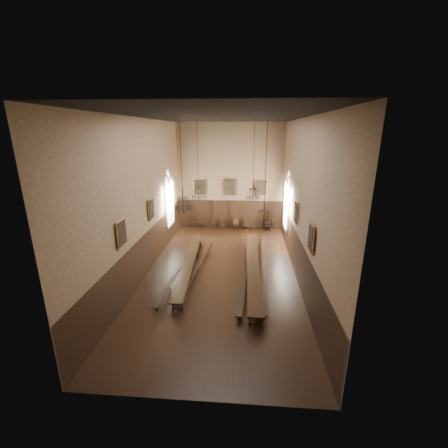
# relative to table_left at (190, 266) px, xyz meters

# --- Properties ---
(floor) EXTENTS (9.00, 18.00, 0.02)m
(floor) POSITION_rel_table_left_xyz_m (1.94, -0.14, -0.38)
(floor) COLOR black
(floor) RESTS_ON ground
(ceiling) EXTENTS (9.00, 18.00, 0.02)m
(ceiling) POSITION_rel_table_left_xyz_m (1.94, -0.14, 8.64)
(ceiling) COLOR black
(ceiling) RESTS_ON ground
(wall_back) EXTENTS (9.00, 0.02, 9.00)m
(wall_back) POSITION_rel_table_left_xyz_m (1.94, 8.87, 4.13)
(wall_back) COLOR #8F7358
(wall_back) RESTS_ON ground
(wall_front) EXTENTS (9.00, 0.02, 9.00)m
(wall_front) POSITION_rel_table_left_xyz_m (1.94, -9.15, 4.13)
(wall_front) COLOR #8F7358
(wall_front) RESTS_ON ground
(wall_left) EXTENTS (0.02, 18.00, 9.00)m
(wall_left) POSITION_rel_table_left_xyz_m (-2.57, -0.14, 4.13)
(wall_left) COLOR #8F7358
(wall_left) RESTS_ON ground
(wall_right) EXTENTS (0.02, 18.00, 9.00)m
(wall_right) POSITION_rel_table_left_xyz_m (6.45, -0.14, 4.13)
(wall_right) COLOR #8F7358
(wall_right) RESTS_ON ground
(wainscot_panelling) EXTENTS (9.00, 18.00, 2.50)m
(wainscot_panelling) POSITION_rel_table_left_xyz_m (1.94, -0.14, 0.88)
(wainscot_panelling) COLOR black
(wainscot_panelling) RESTS_ON floor
(table_left) EXTENTS (1.16, 9.56, 0.74)m
(table_left) POSITION_rel_table_left_xyz_m (0.00, 0.00, 0.00)
(table_left) COLOR black
(table_left) RESTS_ON floor
(table_right) EXTENTS (0.85, 10.58, 0.83)m
(table_right) POSITION_rel_table_left_xyz_m (3.85, -0.38, 0.04)
(table_right) COLOR black
(table_right) RESTS_ON floor
(bench_left_outer) EXTENTS (0.72, 9.21, 0.41)m
(bench_left_outer) POSITION_rel_table_left_xyz_m (-0.58, -0.11, -0.11)
(bench_left_outer) COLOR black
(bench_left_outer) RESTS_ON floor
(bench_left_inner) EXTENTS (0.90, 9.42, 0.42)m
(bench_left_inner) POSITION_rel_table_left_xyz_m (0.51, 0.10, -0.10)
(bench_left_inner) COLOR black
(bench_left_inner) RESTS_ON floor
(bench_right_inner) EXTENTS (0.91, 10.43, 0.47)m
(bench_right_inner) POSITION_rel_table_left_xyz_m (3.44, 0.07, -0.07)
(bench_right_inner) COLOR black
(bench_right_inner) RESTS_ON floor
(bench_right_outer) EXTENTS (0.73, 10.07, 0.45)m
(bench_right_outer) POSITION_rel_table_left_xyz_m (4.51, 0.05, -0.08)
(bench_right_outer) COLOR black
(bench_right_outer) RESTS_ON floor
(chair_1) EXTENTS (0.45, 0.45, 1.01)m
(chair_1) POSITION_rel_table_left_xyz_m (-0.61, 8.44, -0.07)
(chair_1) COLOR black
(chair_1) RESTS_ON floor
(chair_2) EXTENTS (0.48, 0.48, 0.87)m
(chair_2) POSITION_rel_table_left_xyz_m (0.54, 8.34, -0.11)
(chair_2) COLOR black
(chair_2) RESTS_ON floor
(chair_3) EXTENTS (0.46, 0.46, 0.97)m
(chair_3) POSITION_rel_table_left_xyz_m (1.33, 8.40, -0.08)
(chair_3) COLOR black
(chair_3) RESTS_ON floor
(chair_4) EXTENTS (0.55, 0.55, 1.00)m
(chair_4) POSITION_rel_table_left_xyz_m (2.51, 8.38, -0.07)
(chair_4) COLOR black
(chair_4) RESTS_ON floor
(chair_5) EXTENTS (0.51, 0.51, 1.02)m
(chair_5) POSITION_rel_table_left_xyz_m (3.40, 8.41, -0.06)
(chair_5) COLOR black
(chair_5) RESTS_ON floor
(chair_7) EXTENTS (0.56, 0.56, 1.04)m
(chair_7) POSITION_rel_table_left_xyz_m (5.32, 8.39, -0.06)
(chair_7) COLOR black
(chair_7) RESTS_ON floor
(chandelier_back_left) EXTENTS (0.89, 0.89, 4.99)m
(chandelier_back_left) POSITION_rel_table_left_xyz_m (0.22, 2.72, 4.11)
(chandelier_back_left) COLOR black
(chandelier_back_left) RESTS_ON ceiling
(chandelier_back_right) EXTENTS (0.85, 0.85, 4.84)m
(chandelier_back_right) POSITION_rel_table_left_xyz_m (3.77, 1.91, 4.25)
(chandelier_back_right) COLOR black
(chandelier_back_right) RESTS_ON ceiling
(chandelier_front_left) EXTENTS (0.79, 0.79, 4.50)m
(chandelier_front_left) POSITION_rel_table_left_xyz_m (0.25, -2.32, 4.58)
(chandelier_front_left) COLOR black
(chandelier_front_left) RESTS_ON ceiling
(chandelier_front_right) EXTENTS (0.81, 0.81, 4.95)m
(chandelier_front_right) POSITION_rel_table_left_xyz_m (4.21, -3.02, 4.17)
(chandelier_front_right) COLOR black
(chandelier_front_right) RESTS_ON ceiling
(portrait_back_0) EXTENTS (1.10, 0.12, 1.40)m
(portrait_back_0) POSITION_rel_table_left_xyz_m (-0.66, 8.74, 3.33)
(portrait_back_0) COLOR gold
(portrait_back_0) RESTS_ON wall_back
(portrait_back_1) EXTENTS (1.10, 0.12, 1.40)m
(portrait_back_1) POSITION_rel_table_left_xyz_m (1.94, 8.74, 3.33)
(portrait_back_1) COLOR gold
(portrait_back_1) RESTS_ON wall_back
(portrait_back_2) EXTENTS (1.10, 0.12, 1.40)m
(portrait_back_2) POSITION_rel_table_left_xyz_m (4.54, 8.74, 3.33)
(portrait_back_2) COLOR gold
(portrait_back_2) RESTS_ON wall_back
(portrait_left_0) EXTENTS (0.12, 1.00, 1.30)m
(portrait_left_0) POSITION_rel_table_left_xyz_m (-2.44, 0.86, 3.33)
(portrait_left_0) COLOR gold
(portrait_left_0) RESTS_ON wall_left
(portrait_left_1) EXTENTS (0.12, 1.00, 1.30)m
(portrait_left_1) POSITION_rel_table_left_xyz_m (-2.44, -3.64, 3.33)
(portrait_left_1) COLOR gold
(portrait_left_1) RESTS_ON wall_left
(portrait_right_0) EXTENTS (0.12, 1.00, 1.30)m
(portrait_right_0) POSITION_rel_table_left_xyz_m (6.32, 0.86, 3.33)
(portrait_right_0) COLOR gold
(portrait_right_0) RESTS_ON wall_right
(portrait_right_1) EXTENTS (0.12, 1.00, 1.30)m
(portrait_right_1) POSITION_rel_table_left_xyz_m (6.32, -3.64, 3.33)
(portrait_right_1) COLOR gold
(portrait_right_1) RESTS_ON wall_right
(window_right) EXTENTS (0.20, 2.20, 4.60)m
(window_right) POSITION_rel_table_left_xyz_m (6.37, 5.36, 3.03)
(window_right) COLOR white
(window_right) RESTS_ON wall_right
(window_left) EXTENTS (0.20, 2.20, 4.60)m
(window_left) POSITION_rel_table_left_xyz_m (-2.49, 5.36, 3.03)
(window_left) COLOR white
(window_left) RESTS_ON wall_left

